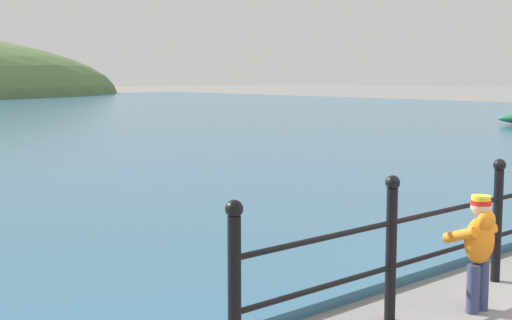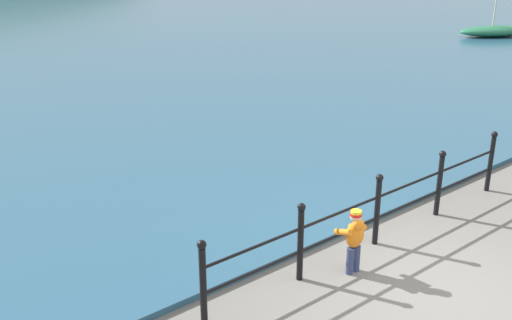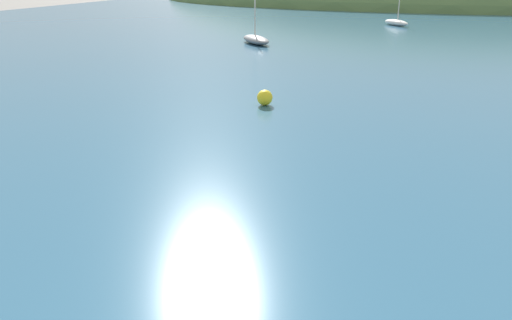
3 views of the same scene
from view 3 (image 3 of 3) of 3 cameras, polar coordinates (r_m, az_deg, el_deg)
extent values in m
cube|color=#2D5B7A|center=(33.37, 17.07, 13.26)|extent=(80.00, 60.00, 0.10)
ellipsoid|color=#567542|center=(70.47, 18.58, 16.69)|extent=(70.34, 38.69, 13.78)
ellipsoid|color=gray|center=(28.74, -0.01, 13.59)|extent=(2.61, 2.77, 0.45)
cylinder|color=beige|center=(28.72, -0.12, 16.30)|extent=(0.07, 0.07, 2.25)
ellipsoid|color=silver|center=(39.68, 15.73, 14.88)|extent=(2.19, 2.36, 0.44)
cylinder|color=beige|center=(39.48, 16.03, 16.64)|extent=(0.07, 0.07, 2.05)
sphere|color=yellow|center=(15.43, 1.01, 7.14)|extent=(0.48, 0.48, 0.48)
camera|label=1|loc=(7.37, -73.34, -10.70)|focal=50.00mm
camera|label=2|loc=(8.19, -92.58, 3.86)|focal=42.00mm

